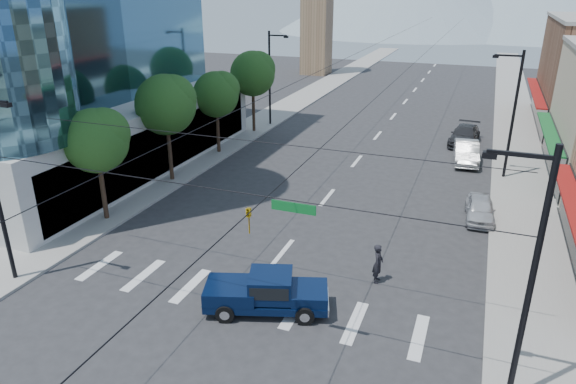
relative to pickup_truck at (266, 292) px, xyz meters
name	(u,v)px	position (x,y,z in m)	size (l,w,h in m)	color
ground	(230,317)	(-1.23, -1.00, -0.93)	(160.00, 160.00, 0.00)	#28282B
sidewalk_left	(294,103)	(-13.23, 39.00, -0.85)	(4.00, 120.00, 0.15)	gray
sidewalk_right	(515,121)	(10.77, 39.00, -0.85)	(4.00, 120.00, 0.15)	gray
clock_tower	(317,2)	(-17.73, 61.00, 9.71)	(4.80, 4.80, 20.40)	#8C6B4C
mountain_right	(539,0)	(18.77, 159.00, 8.07)	(90.00, 90.00, 18.00)	gray
tree_near	(99,139)	(-12.30, 5.10, 4.06)	(3.65, 3.64, 6.71)	black
tree_midnear	(168,103)	(-12.30, 12.10, 4.67)	(4.09, 4.09, 7.52)	black
tree_midfar	(218,93)	(-12.30, 19.10, 4.06)	(3.65, 3.64, 6.71)	black
tree_far	(254,72)	(-12.30, 26.10, 4.67)	(4.09, 4.09, 7.52)	black
signal_rig	(217,228)	(-1.04, -2.00, 3.72)	(21.80, 0.20, 9.00)	black
lamp_pole_nw	(271,75)	(-11.90, 29.00, 4.01)	(2.00, 0.25, 9.00)	black
lamp_pole_ne	(512,111)	(9.44, 21.00, 4.01)	(2.00, 0.25, 9.00)	black
pickup_truck	(266,292)	(0.00, 0.00, 0.00)	(5.57, 3.41, 1.78)	#071638
pedestrian	(378,263)	(3.94, 4.00, 0.03)	(0.70, 0.46, 1.92)	black
parked_car_near	(480,209)	(8.17, 12.98, -0.25)	(1.61, 3.99, 1.36)	silver
parked_car_mid	(466,152)	(6.80, 23.81, -0.10)	(1.75, 5.02, 1.65)	#B9B9B9
parked_car_far	(465,135)	(6.37, 29.02, -0.14)	(2.20, 5.42, 1.57)	#302F32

